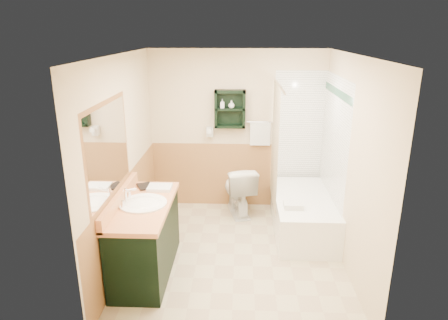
# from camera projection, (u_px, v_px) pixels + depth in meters

# --- Properties ---
(floor) EXTENTS (3.00, 3.00, 0.00)m
(floor) POSITION_uv_depth(u_px,v_px,m) (234.00, 254.00, 4.95)
(floor) COLOR #C8BA91
(floor) RESTS_ON ground
(back_wall) EXTENTS (2.60, 0.04, 2.40)m
(back_wall) POSITION_uv_depth(u_px,v_px,m) (237.00, 131.00, 6.02)
(back_wall) COLOR beige
(back_wall) RESTS_ON ground
(left_wall) EXTENTS (0.04, 3.00, 2.40)m
(left_wall) POSITION_uv_depth(u_px,v_px,m) (122.00, 161.00, 4.63)
(left_wall) COLOR beige
(left_wall) RESTS_ON ground
(right_wall) EXTENTS (0.04, 3.00, 2.40)m
(right_wall) POSITION_uv_depth(u_px,v_px,m) (351.00, 164.00, 4.52)
(right_wall) COLOR beige
(right_wall) RESTS_ON ground
(ceiling) EXTENTS (2.60, 3.00, 0.04)m
(ceiling) POSITION_uv_depth(u_px,v_px,m) (236.00, 53.00, 4.20)
(ceiling) COLOR white
(ceiling) RESTS_ON back_wall
(wainscot_left) EXTENTS (2.98, 2.98, 1.00)m
(wainscot_left) POSITION_uv_depth(u_px,v_px,m) (129.00, 216.00, 4.85)
(wainscot_left) COLOR #B37C48
(wainscot_left) RESTS_ON left_wall
(wainscot_back) EXTENTS (2.58, 2.58, 1.00)m
(wainscot_back) POSITION_uv_depth(u_px,v_px,m) (236.00, 175.00, 6.21)
(wainscot_back) COLOR #B37C48
(wainscot_back) RESTS_ON back_wall
(mirror_frame) EXTENTS (1.30, 1.30, 1.00)m
(mirror_frame) POSITION_uv_depth(u_px,v_px,m) (108.00, 150.00, 4.01)
(mirror_frame) COLOR brown
(mirror_frame) RESTS_ON left_wall
(mirror_glass) EXTENTS (1.20, 1.20, 0.90)m
(mirror_glass) POSITION_uv_depth(u_px,v_px,m) (109.00, 150.00, 4.01)
(mirror_glass) COLOR white
(mirror_glass) RESTS_ON left_wall
(tile_right) EXTENTS (1.50, 1.50, 2.10)m
(tile_right) POSITION_uv_depth(u_px,v_px,m) (332.00, 157.00, 5.28)
(tile_right) COLOR white
(tile_right) RESTS_ON right_wall
(tile_back) EXTENTS (0.95, 0.95, 2.10)m
(tile_back) POSITION_uv_depth(u_px,v_px,m) (305.00, 142.00, 5.98)
(tile_back) COLOR white
(tile_back) RESTS_ON back_wall
(tile_accent) EXTENTS (1.50, 1.50, 0.10)m
(tile_accent) POSITION_uv_depth(u_px,v_px,m) (337.00, 92.00, 5.02)
(tile_accent) COLOR #14482E
(tile_accent) RESTS_ON right_wall
(wall_shelf) EXTENTS (0.45, 0.15, 0.55)m
(wall_shelf) POSITION_uv_depth(u_px,v_px,m) (230.00, 109.00, 5.81)
(wall_shelf) COLOR black
(wall_shelf) RESTS_ON back_wall
(hair_dryer) EXTENTS (0.10, 0.24, 0.18)m
(hair_dryer) POSITION_uv_depth(u_px,v_px,m) (210.00, 132.00, 5.95)
(hair_dryer) COLOR silver
(hair_dryer) RESTS_ON back_wall
(towel_bar) EXTENTS (0.40, 0.06, 0.40)m
(towel_bar) POSITION_uv_depth(u_px,v_px,m) (260.00, 122.00, 5.89)
(towel_bar) COLOR white
(towel_bar) RESTS_ON back_wall
(curtain_rod) EXTENTS (0.03, 1.60, 0.03)m
(curtain_rod) POSITION_uv_depth(u_px,v_px,m) (279.00, 84.00, 5.02)
(curtain_rod) COLOR silver
(curtain_rod) RESTS_ON back_wall
(shower_curtain) EXTENTS (1.05, 1.05, 1.70)m
(shower_curtain) POSITION_uv_depth(u_px,v_px,m) (275.00, 145.00, 5.45)
(shower_curtain) COLOR beige
(shower_curtain) RESTS_ON curtain_rod
(vanity) EXTENTS (0.59, 1.33, 0.84)m
(vanity) POSITION_uv_depth(u_px,v_px,m) (145.00, 238.00, 4.48)
(vanity) COLOR black
(vanity) RESTS_ON ground
(bathtub) EXTENTS (0.77, 1.50, 0.52)m
(bathtub) POSITION_uv_depth(u_px,v_px,m) (303.00, 214.00, 5.43)
(bathtub) COLOR white
(bathtub) RESTS_ON ground
(toilet) EXTENTS (0.60, 0.84, 0.74)m
(toilet) POSITION_uv_depth(u_px,v_px,m) (238.00, 190.00, 5.96)
(toilet) COLOR white
(toilet) RESTS_ON ground
(counter_towel) EXTENTS (0.28, 0.22, 0.04)m
(counter_towel) POSITION_uv_depth(u_px,v_px,m) (160.00, 188.00, 4.75)
(counter_towel) COLOR white
(counter_towel) RESTS_ON vanity
(vanity_book) EXTENTS (0.16, 0.10, 0.22)m
(vanity_book) POSITION_uv_depth(u_px,v_px,m) (138.00, 180.00, 4.75)
(vanity_book) COLOR black
(vanity_book) RESTS_ON vanity
(tub_towel) EXTENTS (0.23, 0.19, 0.07)m
(tub_towel) POSITION_uv_depth(u_px,v_px,m) (293.00, 205.00, 5.02)
(tub_towel) COLOR white
(tub_towel) RESTS_ON bathtub
(soap_bottle_a) EXTENTS (0.07, 0.13, 0.06)m
(soap_bottle_a) POSITION_uv_depth(u_px,v_px,m) (222.00, 106.00, 5.79)
(soap_bottle_a) COLOR white
(soap_bottle_a) RESTS_ON wall_shelf
(soap_bottle_b) EXTENTS (0.10, 0.12, 0.09)m
(soap_bottle_b) POSITION_uv_depth(u_px,v_px,m) (231.00, 105.00, 5.78)
(soap_bottle_b) COLOR white
(soap_bottle_b) RESTS_ON wall_shelf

